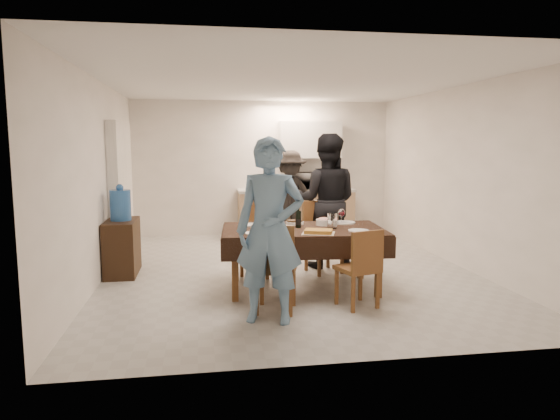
{
  "coord_description": "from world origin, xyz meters",
  "views": [
    {
      "loc": [
        -1.19,
        -6.73,
        1.76
      ],
      "look_at": [
        -0.18,
        -0.3,
        0.91
      ],
      "focal_mm": 32.0,
      "sensor_mm": 36.0,
      "label": 1
    }
  ],
  "objects_px": {
    "microwave": "(307,181)",
    "dining_table": "(303,231)",
    "person_far": "(326,201)",
    "water_pitcher": "(332,221)",
    "console": "(122,247)",
    "water_jug": "(120,205)",
    "person_kitchen": "(290,196)",
    "wine_bottle": "(298,216)",
    "person_near": "(270,230)",
    "savoury_tart": "(318,232)"
  },
  "relations": [
    {
      "from": "dining_table",
      "to": "microwave",
      "type": "xyz_separation_m",
      "value": [
        0.8,
        3.56,
        0.35
      ]
    },
    {
      "from": "water_pitcher",
      "to": "wine_bottle",
      "type": "bearing_deg",
      "value": 165.96
    },
    {
      "from": "wine_bottle",
      "to": "water_pitcher",
      "type": "bearing_deg",
      "value": -14.04
    },
    {
      "from": "person_far",
      "to": "person_kitchen",
      "type": "distance_m",
      "value": 2.07
    },
    {
      "from": "dining_table",
      "to": "wine_bottle",
      "type": "bearing_deg",
      "value": 139.23
    },
    {
      "from": "wine_bottle",
      "to": "savoury_tart",
      "type": "distance_m",
      "value": 0.47
    },
    {
      "from": "person_far",
      "to": "microwave",
      "type": "bearing_deg",
      "value": -77.92
    },
    {
      "from": "console",
      "to": "person_far",
      "type": "bearing_deg",
      "value": -0.54
    },
    {
      "from": "wine_bottle",
      "to": "savoury_tart",
      "type": "bearing_deg",
      "value": -70.77
    },
    {
      "from": "water_pitcher",
      "to": "person_kitchen",
      "type": "bearing_deg",
      "value": 89.4
    },
    {
      "from": "person_far",
      "to": "dining_table",
      "type": "bearing_deg",
      "value": 80.02
    },
    {
      "from": "person_near",
      "to": "person_kitchen",
      "type": "xyz_separation_m",
      "value": [
        0.93,
        4.16,
        -0.09
      ]
    },
    {
      "from": "wine_bottle",
      "to": "person_near",
      "type": "xyz_separation_m",
      "value": [
        -0.5,
        -1.1,
        0.02
      ]
    },
    {
      "from": "console",
      "to": "person_near",
      "type": "height_order",
      "value": "person_near"
    },
    {
      "from": "water_jug",
      "to": "person_far",
      "type": "bearing_deg",
      "value": -0.54
    },
    {
      "from": "wine_bottle",
      "to": "person_near",
      "type": "height_order",
      "value": "person_near"
    },
    {
      "from": "microwave",
      "to": "person_far",
      "type": "bearing_deg",
      "value": 84.42
    },
    {
      "from": "console",
      "to": "person_near",
      "type": "relative_size",
      "value": 0.44
    },
    {
      "from": "water_pitcher",
      "to": "savoury_tart",
      "type": "height_order",
      "value": "water_pitcher"
    },
    {
      "from": "dining_table",
      "to": "savoury_tart",
      "type": "relative_size",
      "value": 5.55
    },
    {
      "from": "dining_table",
      "to": "person_near",
      "type": "bearing_deg",
      "value": -113.41
    },
    {
      "from": "wine_bottle",
      "to": "microwave",
      "type": "relative_size",
      "value": 0.5
    },
    {
      "from": "person_far",
      "to": "person_kitchen",
      "type": "relative_size",
      "value": 1.16
    },
    {
      "from": "water_jug",
      "to": "person_kitchen",
      "type": "bearing_deg",
      "value": 37.23
    },
    {
      "from": "savoury_tart",
      "to": "person_near",
      "type": "bearing_deg",
      "value": -134.13
    },
    {
      "from": "microwave",
      "to": "wine_bottle",
      "type": "bearing_deg",
      "value": 76.46
    },
    {
      "from": "microwave",
      "to": "person_near",
      "type": "height_order",
      "value": "person_near"
    },
    {
      "from": "dining_table",
      "to": "wine_bottle",
      "type": "distance_m",
      "value": 0.19
    },
    {
      "from": "console",
      "to": "microwave",
      "type": "xyz_separation_m",
      "value": [
        3.09,
        2.48,
        0.7
      ]
    },
    {
      "from": "dining_table",
      "to": "person_near",
      "type": "height_order",
      "value": "person_near"
    },
    {
      "from": "console",
      "to": "person_kitchen",
      "type": "distance_m",
      "value": 3.39
    },
    {
      "from": "person_far",
      "to": "water_pitcher",
      "type": "bearing_deg",
      "value": 97.36
    },
    {
      "from": "savoury_tart",
      "to": "person_kitchen",
      "type": "xyz_separation_m",
      "value": [
        0.28,
        3.49,
        0.05
      ]
    },
    {
      "from": "water_jug",
      "to": "person_near",
      "type": "bearing_deg",
      "value": -50.64
    },
    {
      "from": "person_kitchen",
      "to": "console",
      "type": "bearing_deg",
      "value": -142.77
    },
    {
      "from": "console",
      "to": "water_pitcher",
      "type": "distance_m",
      "value": 2.91
    },
    {
      "from": "dining_table",
      "to": "savoury_tart",
      "type": "height_order",
      "value": "savoury_tart"
    },
    {
      "from": "savoury_tart",
      "to": "person_kitchen",
      "type": "distance_m",
      "value": 3.5
    },
    {
      "from": "dining_table",
      "to": "console",
      "type": "xyz_separation_m",
      "value": [
        -2.29,
        1.08,
        -0.35
      ]
    },
    {
      "from": "wine_bottle",
      "to": "microwave",
      "type": "bearing_deg",
      "value": 76.46
    },
    {
      "from": "microwave",
      "to": "person_near",
      "type": "bearing_deg",
      "value": 73.73
    },
    {
      "from": "console",
      "to": "water_jug",
      "type": "height_order",
      "value": "water_jug"
    },
    {
      "from": "microwave",
      "to": "dining_table",
      "type": "bearing_deg",
      "value": 77.41
    },
    {
      "from": "wine_bottle",
      "to": "person_kitchen",
      "type": "relative_size",
      "value": 0.17
    },
    {
      "from": "console",
      "to": "microwave",
      "type": "height_order",
      "value": "microwave"
    },
    {
      "from": "water_pitcher",
      "to": "person_near",
      "type": "distance_m",
      "value": 1.35
    },
    {
      "from": "console",
      "to": "wine_bottle",
      "type": "height_order",
      "value": "wine_bottle"
    },
    {
      "from": "dining_table",
      "to": "water_pitcher",
      "type": "relative_size",
      "value": 10.78
    },
    {
      "from": "person_near",
      "to": "person_far",
      "type": "height_order",
      "value": "person_far"
    },
    {
      "from": "wine_bottle",
      "to": "savoury_tart",
      "type": "xyz_separation_m",
      "value": [
        0.15,
        -0.43,
        -0.12
      ]
    }
  ]
}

